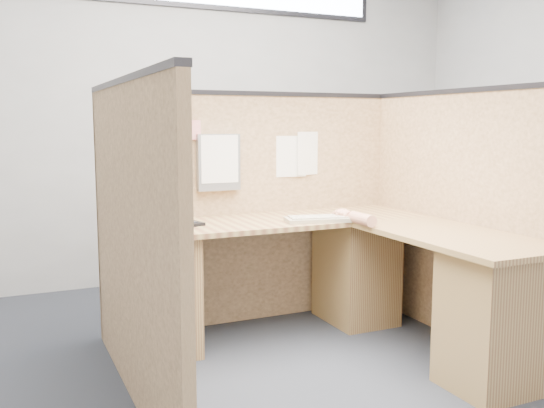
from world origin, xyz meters
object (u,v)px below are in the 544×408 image
l_desk (331,284)px  laptop (168,215)px  mouse (343,216)px  keyboard (326,219)px

l_desk → laptop: bearing=150.2°
l_desk → mouse: 0.45m
laptop → keyboard: 0.95m
l_desk → keyboard: 0.41m
l_desk → mouse: bearing=45.8°
l_desk → laptop: size_ratio=5.15×
l_desk → keyboard: bearing=71.3°
keyboard → mouse: (0.12, -0.00, 0.01)m
laptop → keyboard: bearing=-32.6°
mouse → l_desk: bearing=-134.2°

